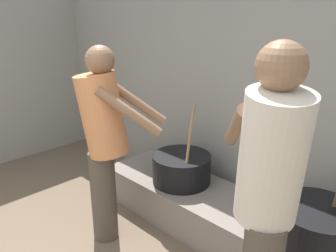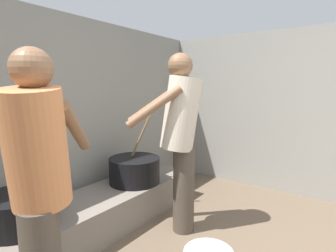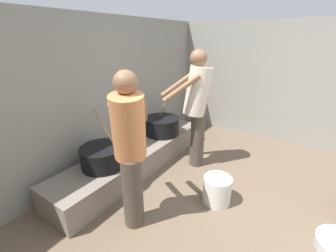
{
  "view_description": "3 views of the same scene",
  "coord_description": "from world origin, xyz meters",
  "px_view_note": "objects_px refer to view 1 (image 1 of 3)",
  "views": [
    {
      "loc": [
        1.58,
        0.2,
        1.75
      ],
      "look_at": [
        0.01,
        1.78,
        1.0
      ],
      "focal_mm": 35.71,
      "sensor_mm": 36.0,
      "label": 1
    },
    {
      "loc": [
        -1.1,
        0.2,
        1.36
      ],
      "look_at": [
        0.71,
        1.5,
        1.03
      ],
      "focal_mm": 28.93,
      "sensor_mm": 36.0,
      "label": 2
    },
    {
      "loc": [
        -1.73,
        0.2,
        1.8
      ],
      "look_at": [
        0.7,
        1.84,
        0.62
      ],
      "focal_mm": 24.06,
      "sensor_mm": 36.0,
      "label": 3
    }
  ],
  "objects_px": {
    "cooking_pot_main": "(316,226)",
    "cook_in_orange_shirt": "(104,136)",
    "cook_in_cream_shirt": "(268,192)",
    "cooking_pot_secondary": "(182,168)"
  },
  "relations": [
    {
      "from": "cooking_pot_secondary",
      "to": "cook_in_orange_shirt",
      "type": "bearing_deg",
      "value": -106.35
    },
    {
      "from": "cooking_pot_main",
      "to": "cooking_pot_secondary",
      "type": "relative_size",
      "value": 1.03
    },
    {
      "from": "cooking_pot_main",
      "to": "cook_in_orange_shirt",
      "type": "distance_m",
      "value": 1.57
    },
    {
      "from": "cooking_pot_secondary",
      "to": "cook_in_cream_shirt",
      "type": "bearing_deg",
      "value": -29.4
    },
    {
      "from": "cooking_pot_secondary",
      "to": "cook_in_orange_shirt",
      "type": "distance_m",
      "value": 0.8
    },
    {
      "from": "cook_in_orange_shirt",
      "to": "cooking_pot_main",
      "type": "bearing_deg",
      "value": 24.33
    },
    {
      "from": "cooking_pot_secondary",
      "to": "cook_in_orange_shirt",
      "type": "xyz_separation_m",
      "value": [
        -0.19,
        -0.65,
        0.42
      ]
    },
    {
      "from": "cooking_pot_secondary",
      "to": "cook_in_cream_shirt",
      "type": "distance_m",
      "value": 1.4
    },
    {
      "from": "cook_in_cream_shirt",
      "to": "cook_in_orange_shirt",
      "type": "bearing_deg",
      "value": -179.61
    },
    {
      "from": "cooking_pot_main",
      "to": "cook_in_orange_shirt",
      "type": "relative_size",
      "value": 0.47
    }
  ]
}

